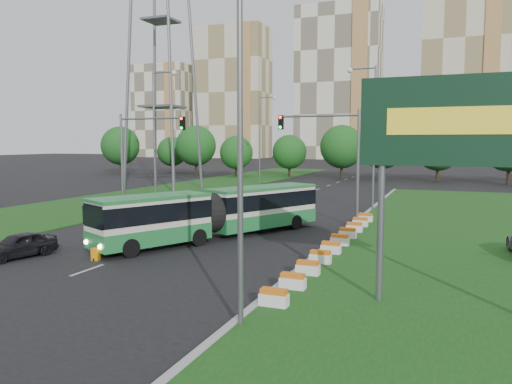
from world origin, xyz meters
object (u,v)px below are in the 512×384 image
at_px(billboard, 452,131).
at_px(pedestrian, 108,240).
at_px(traffic_mast_median, 335,149).
at_px(traffic_mast_left, 139,148).
at_px(shopping_trolley, 96,254).
at_px(transmission_pylon, 161,3).
at_px(car_left_far, 172,207).
at_px(articulated_bus, 212,212).
at_px(car_left_near, 19,245).

relative_size(billboard, pedestrian, 5.13).
xyz_separation_m(traffic_mast_median, pedestrian, (-8.90, -13.00, -4.57)).
xyz_separation_m(traffic_mast_left, shopping_trolley, (6.48, -13.30, -5.05)).
relative_size(traffic_mast_left, pedestrian, 5.13).
bearing_deg(traffic_mast_median, transmission_pylon, 144.00).
xyz_separation_m(car_left_far, pedestrian, (3.81, -12.71, 0.02)).
xyz_separation_m(traffic_mast_left, transmission_pylon, (-9.62, 19.00, 16.65)).
relative_size(billboard, traffic_mast_left, 1.00).
bearing_deg(articulated_bus, billboard, -7.84).
distance_m(car_left_near, pedestrian, 4.39).
relative_size(billboard, shopping_trolley, 13.09).
height_order(car_left_far, pedestrian, pedestrian).
bearing_deg(transmission_pylon, billboard, -46.52).
bearing_deg(billboard, traffic_mast_left, 146.45).
height_order(traffic_mast_median, car_left_far, traffic_mast_median).
bearing_deg(shopping_trolley, articulated_bus, 58.66).
bearing_deg(billboard, articulated_bus, 145.96).
distance_m(pedestrian, shopping_trolley, 1.40).
xyz_separation_m(traffic_mast_left, car_left_far, (2.45, 0.71, -4.59)).
distance_m(transmission_pylon, shopping_trolley, 42.11).
xyz_separation_m(traffic_mast_median, car_left_far, (-12.71, -0.29, -4.59)).
height_order(transmission_pylon, car_left_near, transmission_pylon).
bearing_deg(billboard, shopping_trolley, 173.99).
bearing_deg(traffic_mast_left, car_left_near, -80.10).
distance_m(billboard, pedestrian, 17.50).
height_order(traffic_mast_median, articulated_bus, traffic_mast_median).
bearing_deg(articulated_bus, car_left_near, -102.96).
bearing_deg(articulated_bus, car_left_far, 161.68).
distance_m(transmission_pylon, car_left_far, 30.52).
distance_m(car_left_near, shopping_trolley, 4.11).
bearing_deg(transmission_pylon, shopping_trolley, -63.51).
height_order(traffic_mast_median, traffic_mast_left, same).
relative_size(car_left_far, pedestrian, 2.95).
distance_m(articulated_bus, pedestrian, 6.78).
bearing_deg(traffic_mast_left, traffic_mast_median, 3.77).
distance_m(traffic_mast_median, pedestrian, 16.41).
distance_m(car_left_near, car_left_far, 14.95).
height_order(traffic_mast_left, articulated_bus, traffic_mast_left).
bearing_deg(car_left_far, shopping_trolley, -67.67).
distance_m(traffic_mast_median, car_left_near, 20.37).
distance_m(car_left_far, shopping_trolley, 14.59).
xyz_separation_m(pedestrian, shopping_trolley, (0.22, -1.30, -0.48)).
distance_m(traffic_mast_median, traffic_mast_left, 15.19).
bearing_deg(articulated_bus, traffic_mast_median, 75.74).
bearing_deg(car_left_near, car_left_far, 104.99).
xyz_separation_m(billboard, car_left_far, (-20.18, 15.72, -5.41)).
distance_m(traffic_mast_median, articulated_bus, 9.89).
xyz_separation_m(car_left_far, shopping_trolley, (4.03, -14.02, -0.45)).
xyz_separation_m(billboard, car_left_near, (-20.14, 0.77, -5.52)).
relative_size(traffic_mast_median, transmission_pylon, 0.18).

